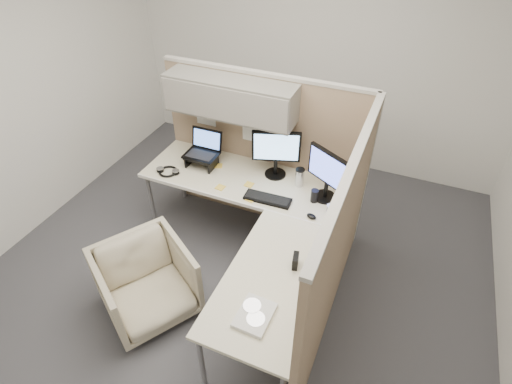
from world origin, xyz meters
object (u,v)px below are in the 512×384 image
at_px(desk, 253,216).
at_px(monitor_left, 276,150).
at_px(office_chair, 146,280).
at_px(keyboard, 268,199).

bearing_deg(desk, monitor_left, 91.74).
height_order(office_chair, monitor_left, monitor_left).
height_order(monitor_left, keyboard, monitor_left).
xyz_separation_m(desk, keyboard, (0.05, 0.20, 0.05)).
distance_m(office_chair, keyboard, 1.22).
xyz_separation_m(monitor_left, keyboard, (0.07, -0.38, -0.26)).
height_order(desk, monitor_left, monitor_left).
bearing_deg(office_chair, desk, -8.63).
relative_size(monitor_left, keyboard, 1.12).
bearing_deg(keyboard, desk, -107.87).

